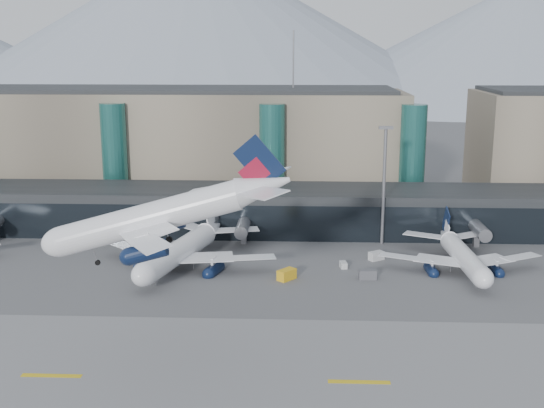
{
  "coord_description": "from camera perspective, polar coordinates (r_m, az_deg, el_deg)",
  "views": [
    {
      "loc": [
        12.27,
        -95.09,
        42.02
      ],
      "look_at": [
        6.8,
        32.0,
        12.39
      ],
      "focal_mm": 45.0,
      "sensor_mm": 36.0,
      "label": 1
    }
  ],
  "objects": [
    {
      "name": "ground",
      "position": [
        104.68,
        -4.56,
        -10.6
      ],
      "size": [
        900.0,
        900.0,
        0.0
      ],
      "primitive_type": "plane",
      "color": "#515154",
      "rests_on": "ground"
    },
    {
      "name": "runway_strip",
      "position": [
        91.27,
        -5.72,
        -14.36
      ],
      "size": [
        400.0,
        40.0,
        0.04
      ],
      "primitive_type": "cube",
      "color": "slate",
      "rests_on": "ground"
    },
    {
      "name": "runway_markings",
      "position": [
        91.25,
        -5.72,
        -14.34
      ],
      "size": [
        128.0,
        1.0,
        0.02
      ],
      "color": "gold",
      "rests_on": "ground"
    },
    {
      "name": "concourse",
      "position": [
        157.73,
        -2.07,
        -0.48
      ],
      "size": [
        170.0,
        27.0,
        10.0
      ],
      "color": "black",
      "rests_on": "ground"
    },
    {
      "name": "terminal_main",
      "position": [
        190.67,
        -8.87,
        4.94
      ],
      "size": [
        130.0,
        30.0,
        31.0
      ],
      "color": "gray",
      "rests_on": "ground"
    },
    {
      "name": "teal_towers",
      "position": [
        173.56,
        -6.62,
        3.74
      ],
      "size": [
        116.4,
        19.4,
        46.0
      ],
      "color": "#22615B",
      "rests_on": "ground"
    },
    {
      "name": "mountain_ridge",
      "position": [
        475.12,
        2.99,
        13.54
      ],
      "size": [
        910.0,
        400.0,
        110.0
      ],
      "color": "gray",
      "rests_on": "ground"
    },
    {
      "name": "lightmast_mid",
      "position": [
        146.81,
        9.36,
        2.1
      ],
      "size": [
        3.0,
        1.2,
        25.6
      ],
      "color": "slate",
      "rests_on": "ground"
    },
    {
      "name": "hero_jet",
      "position": [
        87.2,
        -8.29,
        -0.2
      ],
      "size": [
        33.55,
        34.77,
        11.19
      ],
      "rotation": [
        0.0,
        -0.27,
        0.01
      ],
      "color": "white",
      "rests_on": "ground"
    },
    {
      "name": "jet_parked_mid",
      "position": [
        134.81,
        -7.17,
        -3.06
      ],
      "size": [
        37.38,
        38.86,
        12.48
      ],
      "rotation": [
        0.0,
        0.0,
        1.3
      ],
      "color": "white",
      "rests_on": "ground"
    },
    {
      "name": "jet_parked_right",
      "position": [
        136.52,
        15.47,
        -3.54
      ],
      "size": [
        32.96,
        32.1,
        10.62
      ],
      "rotation": [
        0.0,
        0.0,
        1.61
      ],
      "color": "white",
      "rests_on": "ground"
    },
    {
      "name": "veh_b",
      "position": [
        148.92,
        -10.56,
        -3.16
      ],
      "size": [
        2.86,
        3.44,
        1.71
      ],
      "primitive_type": "cube",
      "rotation": [
        0.0,
        0.0,
        1.16
      ],
      "color": "gold",
      "rests_on": "ground"
    },
    {
      "name": "veh_c",
      "position": [
        127.4,
        8.0,
        -5.85
      ],
      "size": [
        3.27,
        1.82,
        1.78
      ],
      "primitive_type": "cube",
      "rotation": [
        0.0,
        0.0,
        0.04
      ],
      "color": "#505055",
      "rests_on": "ground"
    },
    {
      "name": "veh_d",
      "position": [
        138.67,
        8.72,
        -4.31
      ],
      "size": [
        3.41,
        3.02,
        1.73
      ],
      "primitive_type": "cube",
      "rotation": [
        0.0,
        0.0,
        0.59
      ],
      "color": "silver",
      "rests_on": "ground"
    },
    {
      "name": "veh_g",
      "position": [
        133.1,
        5.99,
        -5.09
      ],
      "size": [
        1.52,
        2.22,
        1.2
      ],
      "primitive_type": "cube",
      "rotation": [
        0.0,
        0.0,
        -1.41
      ],
      "color": "silver",
      "rests_on": "ground"
    },
    {
      "name": "veh_h",
      "position": [
        125.88,
        1.24,
        -5.92
      ],
      "size": [
        3.72,
        3.89,
        1.95
      ],
      "primitive_type": "cube",
      "rotation": [
        0.0,
        0.0,
        0.86
      ],
      "color": "gold",
      "rests_on": "ground"
    }
  ]
}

